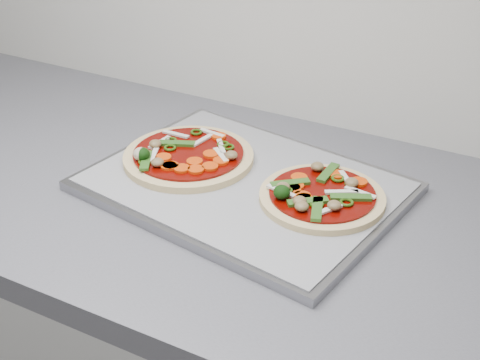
% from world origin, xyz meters
% --- Properties ---
extents(countertop, '(3.60, 0.60, 0.04)m').
position_xyz_m(countertop, '(0.00, 1.30, 0.88)').
color(countertop, slate).
rests_on(countertop, base_cabinet).
extents(baking_tray, '(0.50, 0.40, 0.01)m').
position_xyz_m(baking_tray, '(0.21, 1.33, 0.91)').
color(baking_tray, gray).
rests_on(baking_tray, countertop).
extents(parchment, '(0.48, 0.38, 0.00)m').
position_xyz_m(parchment, '(0.21, 1.33, 0.92)').
color(parchment, gray).
rests_on(parchment, baking_tray).
extents(pizza_left, '(0.24, 0.24, 0.04)m').
position_xyz_m(pizza_left, '(0.10, 1.34, 0.93)').
color(pizza_left, '#D3B381').
rests_on(pizza_left, parchment).
extents(pizza_right, '(0.23, 0.23, 0.03)m').
position_xyz_m(pizza_right, '(0.33, 1.33, 0.93)').
color(pizza_right, '#D3B381').
rests_on(pizza_right, parchment).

